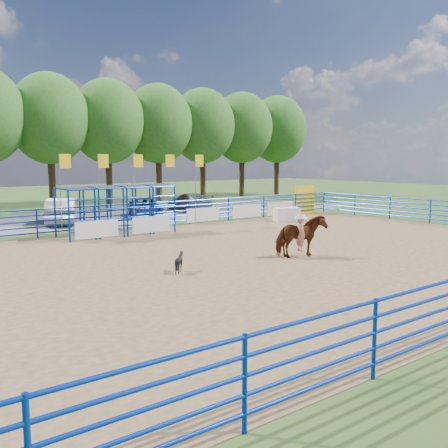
{
  "coord_description": "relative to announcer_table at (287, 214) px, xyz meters",
  "views": [
    {
      "loc": [
        -13.31,
        -15.25,
        3.95
      ],
      "look_at": [
        -1.12,
        1.0,
        1.3
      ],
      "focal_mm": 40.0,
      "sensor_mm": 36.0,
      "label": 1
    }
  ],
  "objects": [
    {
      "name": "ground",
      "position": [
        -8.86,
        -7.63,
        -0.45
      ],
      "size": [
        120.0,
        120.0,
        0.0
      ],
      "primitive_type": "plane",
      "color": "#3D5923",
      "rests_on": "ground"
    },
    {
      "name": "arena_dirt",
      "position": [
        -8.86,
        -7.63,
        -0.44
      ],
      "size": [
        30.0,
        20.0,
        0.02
      ],
      "primitive_type": "cube",
      "color": "olive",
      "rests_on": "ground"
    },
    {
      "name": "gravel_strip",
      "position": [
        -8.86,
        9.37,
        -0.44
      ],
      "size": [
        40.0,
        10.0,
        0.01
      ],
      "primitive_type": "cube",
      "color": "slate",
      "rests_on": "ground"
    },
    {
      "name": "announcer_table",
      "position": [
        0.0,
        0.0,
        0.0
      ],
      "size": [
        1.76,
        1.2,
        0.86
      ],
      "primitive_type": "cube",
      "rotation": [
        0.0,
        0.0,
        -0.3
      ],
      "color": "white",
      "rests_on": "arena_dirt"
    },
    {
      "name": "horse_and_rider",
      "position": [
        -7.85,
        -8.92,
        0.49
      ],
      "size": [
        2.19,
        1.4,
        2.4
      ],
      "color": "#632E13",
      "rests_on": "arena_dirt"
    },
    {
      "name": "calf",
      "position": [
        -13.17,
        -8.28,
        -0.07
      ],
      "size": [
        0.68,
        0.61,
        0.73
      ],
      "primitive_type": "imported",
      "rotation": [
        0.0,
        0.0,
        1.6
      ],
      "color": "black",
      "rests_on": "arena_dirt"
    },
    {
      "name": "car_b",
      "position": [
        -11.89,
        7.48,
        0.35
      ],
      "size": [
        3.34,
        5.09,
        1.59
      ],
      "primitive_type": "imported",
      "rotation": [
        0.0,
        0.0,
        2.76
      ],
      "color": "#93969B",
      "rests_on": "gravel_strip"
    },
    {
      "name": "car_c",
      "position": [
        -6.16,
        7.39,
        0.19
      ],
      "size": [
        3.72,
        5.01,
        1.27
      ],
      "primitive_type": "imported",
      "rotation": [
        0.0,
        0.0,
        -0.4
      ],
      "color": "#161C38",
      "rests_on": "gravel_strip"
    },
    {
      "name": "car_d",
      "position": [
        -1.37,
        9.3,
        0.23
      ],
      "size": [
        2.1,
        4.67,
        1.33
      ],
      "primitive_type": "imported",
      "rotation": [
        0.0,
        0.0,
        3.09
      ],
      "color": "#4F4F51",
      "rests_on": "gravel_strip"
    },
    {
      "name": "perimeter_fence",
      "position": [
        -8.86,
        -7.63,
        0.3
      ],
      "size": [
        30.1,
        20.1,
        1.5
      ],
      "color": "#072EAB",
      "rests_on": "ground"
    },
    {
      "name": "chute_assembly",
      "position": [
        -10.76,
        1.21,
        0.81
      ],
      "size": [
        19.32,
        2.41,
        4.2
      ],
      "color": "#072EAB",
      "rests_on": "ground"
    },
    {
      "name": "treeline",
      "position": [
        -8.86,
        18.37,
        7.09
      ],
      "size": [
        56.4,
        6.4,
        11.24
      ],
      "color": "#3F2B19",
      "rests_on": "ground"
    }
  ]
}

